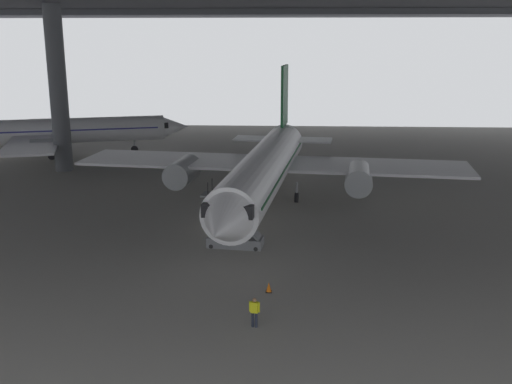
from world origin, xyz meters
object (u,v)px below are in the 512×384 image
at_px(crew_worker_by_stairs, 230,224).
at_px(airplane_main, 265,168).
at_px(boarding_stairs, 234,236).
at_px(airplane_distant, 65,131).
at_px(traffic_cone_orange, 269,287).
at_px(crew_worker_near_nose, 254,311).

bearing_deg(crew_worker_by_stairs, airplane_main, 74.22).
bearing_deg(boarding_stairs, airplane_distant, 126.20).
bearing_deg(traffic_cone_orange, airplane_main, 92.68).
relative_size(boarding_stairs, traffic_cone_orange, 7.75).
bearing_deg(boarding_stairs, traffic_cone_orange, -71.10).
relative_size(airplane_main, traffic_cone_orange, 60.79).
distance_m(crew_worker_by_stairs, traffic_cone_orange, 10.13).
height_order(boarding_stairs, airplane_distant, airplane_distant).
distance_m(airplane_main, airplane_distant, 33.51).
height_order(boarding_stairs, crew_worker_by_stairs, boarding_stairs).
distance_m(airplane_main, crew_worker_by_stairs, 8.64).
relative_size(airplane_main, crew_worker_by_stairs, 21.04).
bearing_deg(airplane_main, airplane_distant, 138.83).
distance_m(airplane_distant, traffic_cone_orange, 47.53).
bearing_deg(boarding_stairs, crew_worker_by_stairs, 103.14).
bearing_deg(airplane_distant, traffic_cone_orange, -56.70).
bearing_deg(crew_worker_near_nose, airplane_main, 90.60).
relative_size(crew_worker_by_stairs, traffic_cone_orange, 2.89).
bearing_deg(airplane_distant, airplane_main, -41.17).
height_order(airplane_main, traffic_cone_orange, airplane_main).
distance_m(boarding_stairs, airplane_distant, 39.75).
height_order(boarding_stairs, crew_worker_near_nose, boarding_stairs).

